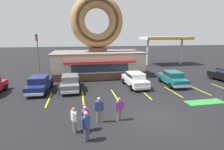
% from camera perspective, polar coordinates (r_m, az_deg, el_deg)
% --- Properties ---
extents(ground_plane, '(160.00, 160.00, 0.00)m').
position_cam_1_polar(ground_plane, '(12.84, 13.91, -13.30)').
color(ground_plane, black).
extents(donut_shop_building, '(12.30, 6.75, 10.96)m').
position_cam_1_polar(donut_shop_building, '(24.55, -4.73, 8.52)').
color(donut_shop_building, brown).
rests_on(donut_shop_building, ground).
extents(putting_mat, '(3.36, 1.10, 0.03)m').
position_cam_1_polar(putting_mat, '(17.02, 28.04, -7.80)').
color(putting_mat, green).
rests_on(putting_mat, ground).
extents(mini_donut_near_left, '(0.13, 0.13, 0.04)m').
position_cam_1_polar(mini_donut_near_left, '(16.20, 25.82, -8.45)').
color(mini_donut_near_left, '#A5724C').
rests_on(mini_donut_near_left, putting_mat).
extents(mini_donut_near_right, '(0.13, 0.13, 0.04)m').
position_cam_1_polar(mini_donut_near_right, '(17.58, 30.74, -7.36)').
color(mini_donut_near_right, '#D8667F').
rests_on(mini_donut_near_right, putting_mat).
extents(mini_donut_mid_left, '(0.13, 0.13, 0.04)m').
position_cam_1_polar(mini_donut_mid_left, '(17.86, 29.72, -6.95)').
color(mini_donut_mid_left, '#A5724C').
rests_on(mini_donut_mid_left, putting_mat).
extents(mini_donut_mid_centre, '(0.13, 0.13, 0.04)m').
position_cam_1_polar(mini_donut_mid_centre, '(17.03, 28.31, -7.70)').
color(mini_donut_mid_centre, '#D8667F').
rests_on(mini_donut_mid_centre, putting_mat).
extents(mini_donut_mid_right, '(0.13, 0.13, 0.04)m').
position_cam_1_polar(mini_donut_mid_right, '(18.03, 30.61, -6.87)').
color(mini_donut_mid_right, '#E5C666').
rests_on(mini_donut_mid_right, putting_mat).
extents(mini_donut_far_left, '(0.13, 0.13, 0.04)m').
position_cam_1_polar(mini_donut_far_left, '(16.59, 27.13, -8.10)').
color(mini_donut_far_left, '#D17F47').
rests_on(mini_donut_far_left, putting_mat).
extents(mini_donut_far_centre, '(0.13, 0.13, 0.04)m').
position_cam_1_polar(mini_donut_far_centre, '(16.93, 27.32, -7.71)').
color(mini_donut_far_centre, '#A5724C').
rests_on(mini_donut_far_centre, putting_mat).
extents(mini_donut_far_right, '(0.13, 0.13, 0.04)m').
position_cam_1_polar(mini_donut_far_right, '(15.90, 25.16, -8.78)').
color(mini_donut_far_right, '#D8667F').
rests_on(mini_donut_far_right, putting_mat).
extents(mini_donut_extra, '(0.13, 0.13, 0.04)m').
position_cam_1_polar(mini_donut_extra, '(17.40, 30.33, -7.51)').
color(mini_donut_extra, '#D8667F').
rests_on(mini_donut_extra, putting_mat).
extents(golf_ball, '(0.04, 0.04, 0.04)m').
position_cam_1_polar(golf_ball, '(16.99, 26.86, -7.58)').
color(golf_ball, white).
rests_on(golf_ball, putting_mat).
extents(putting_flag_pin, '(0.13, 0.01, 0.55)m').
position_cam_1_polar(putting_flag_pin, '(17.74, 32.17, -6.03)').
color(putting_flag_pin, silver).
rests_on(putting_flag_pin, putting_mat).
extents(car_grey, '(2.00, 4.57, 1.60)m').
position_cam_1_polar(car_grey, '(18.60, -13.47, -2.16)').
color(car_grey, slate).
rests_on(car_grey, ground).
extents(car_white, '(2.11, 4.62, 1.60)m').
position_cam_1_polar(car_white, '(19.42, 7.55, -1.28)').
color(car_white, silver).
rests_on(car_white, ground).
extents(car_teal, '(2.18, 4.65, 1.60)m').
position_cam_1_polar(car_teal, '(21.06, 19.16, -0.78)').
color(car_teal, '#196066').
rests_on(car_teal, ground).
extents(car_navy, '(2.15, 4.64, 1.60)m').
position_cam_1_polar(car_navy, '(18.95, -22.60, -2.53)').
color(car_navy, navy).
rests_on(car_navy, ground).
extents(pedestrian_blue_sweater_man, '(0.59, 0.31, 1.61)m').
position_cam_1_polar(pedestrian_blue_sweater_man, '(11.76, 2.43, -10.67)').
color(pedestrian_blue_sweater_man, '#7F7056').
rests_on(pedestrian_blue_sweater_man, ground).
extents(pedestrian_hooded_kid, '(0.59, 0.27, 1.74)m').
position_cam_1_polar(pedestrian_hooded_kid, '(11.48, -4.24, -10.86)').
color(pedestrian_hooded_kid, '#7F7056').
rests_on(pedestrian_hooded_kid, ground).
extents(pedestrian_leather_jacket_man, '(0.47, 0.43, 1.58)m').
position_cam_1_polar(pedestrian_leather_jacket_man, '(10.69, -8.72, -13.43)').
color(pedestrian_leather_jacket_man, '#474C66').
rests_on(pedestrian_leather_jacket_man, ground).
extents(pedestrian_clipboard_woman, '(0.37, 0.56, 1.58)m').
position_cam_1_polar(pedestrian_clipboard_woman, '(10.60, -12.30, -13.83)').
color(pedestrian_clipboard_woman, slate).
rests_on(pedestrian_clipboard_woman, ground).
extents(pedestrian_beanie_man, '(0.48, 0.43, 1.71)m').
position_cam_1_polar(pedestrian_beanie_man, '(9.71, -8.44, -15.75)').
color(pedestrian_beanie_man, '#474C66').
rests_on(pedestrian_beanie_man, ground).
extents(trash_bin, '(0.57, 0.57, 0.97)m').
position_cam_1_polar(trash_bin, '(22.48, -18.61, -0.89)').
color(trash_bin, '#1E662D').
rests_on(trash_bin, ground).
extents(traffic_light_pole, '(0.28, 0.47, 5.80)m').
position_cam_1_polar(traffic_light_pole, '(28.90, -23.13, 8.13)').
color(traffic_light_pole, '#595B60').
rests_on(traffic_light_pole, ground).
extents(gas_station_canopy, '(9.00, 4.46, 5.30)m').
position_cam_1_polar(gas_station_canopy, '(35.22, 17.10, 11.14)').
color(gas_station_canopy, silver).
rests_on(gas_station_canopy, ground).
extents(parking_stripe_far_left, '(0.12, 3.60, 0.01)m').
position_cam_1_polar(parking_stripe_far_left, '(16.59, -19.97, -7.59)').
color(parking_stripe_far_left, yellow).
rests_on(parking_stripe_far_left, ground).
extents(parking_stripe_left, '(0.12, 3.60, 0.01)m').
position_cam_1_polar(parking_stripe_left, '(16.37, -9.47, -7.24)').
color(parking_stripe_left, yellow).
rests_on(parking_stripe_left, ground).
extents(parking_stripe_mid_left, '(0.12, 3.60, 0.01)m').
position_cam_1_polar(parking_stripe_mid_left, '(16.69, 0.94, -6.66)').
color(parking_stripe_mid_left, yellow).
rests_on(parking_stripe_mid_left, ground).
extents(parking_stripe_centre, '(0.12, 3.60, 0.01)m').
position_cam_1_polar(parking_stripe_centre, '(17.53, 10.63, -5.92)').
color(parking_stripe_centre, yellow).
rests_on(parking_stripe_centre, ground).
extents(parking_stripe_mid_right, '(0.12, 3.60, 0.01)m').
position_cam_1_polar(parking_stripe_mid_right, '(18.81, 19.20, -5.12)').
color(parking_stripe_mid_right, yellow).
rests_on(parking_stripe_mid_right, ground).
extents(parking_stripe_right, '(0.12, 3.60, 0.01)m').
position_cam_1_polar(parking_stripe_right, '(20.46, 26.51, -4.35)').
color(parking_stripe_right, yellow).
rests_on(parking_stripe_right, ground).
extents(parking_stripe_far_right, '(0.12, 3.60, 0.01)m').
position_cam_1_polar(parking_stripe_far_right, '(22.39, 32.64, -3.65)').
color(parking_stripe_far_right, yellow).
rests_on(parking_stripe_far_right, ground).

